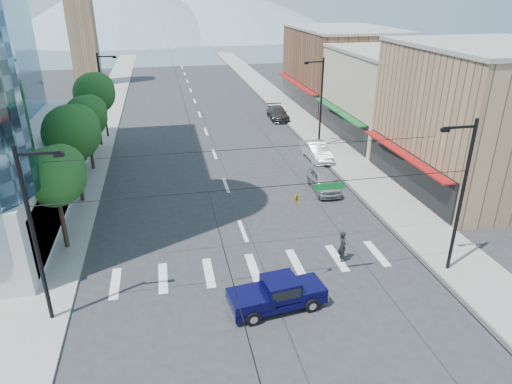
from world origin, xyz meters
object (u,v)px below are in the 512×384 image
(parked_car_mid, at_px, (316,151))
(parked_car_far, at_px, (278,113))
(pickup_truck, at_px, (277,293))
(pedestrian, at_px, (342,246))
(parked_car_near, at_px, (324,181))

(parked_car_mid, bearing_deg, parked_car_far, 88.67)
(pickup_truck, distance_m, parked_car_mid, 22.87)
(pedestrian, xyz_separation_m, parked_car_near, (2.45, 10.24, -0.16))
(pickup_truck, bearing_deg, parked_car_near, 54.51)
(parked_car_mid, bearing_deg, pedestrian, -105.04)
(parked_car_far, bearing_deg, pickup_truck, -101.94)
(parked_car_near, height_order, parked_car_far, parked_car_near)
(parked_car_mid, xyz_separation_m, parked_car_far, (0.00, 15.08, -0.05))
(pedestrian, bearing_deg, parked_car_near, -8.55)
(pickup_truck, xyz_separation_m, parked_car_mid, (9.16, 20.96, -0.06))
(parked_car_near, relative_size, parked_car_mid, 0.96)
(pickup_truck, height_order, parked_car_near, pickup_truck)
(parked_car_near, xyz_separation_m, parked_car_far, (1.80, 22.24, -0.05))
(pickup_truck, bearing_deg, parked_car_far, 68.32)
(parked_car_mid, distance_m, parked_car_far, 15.08)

